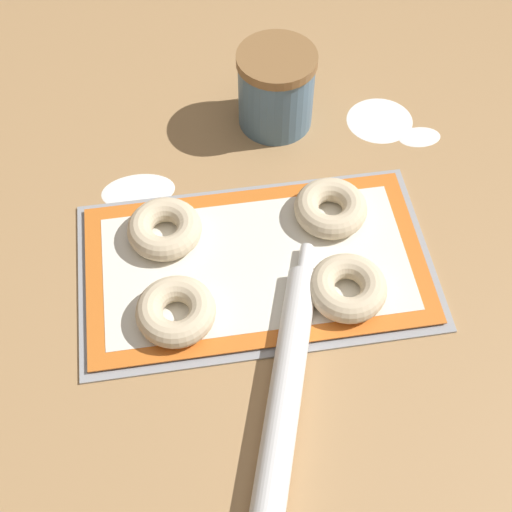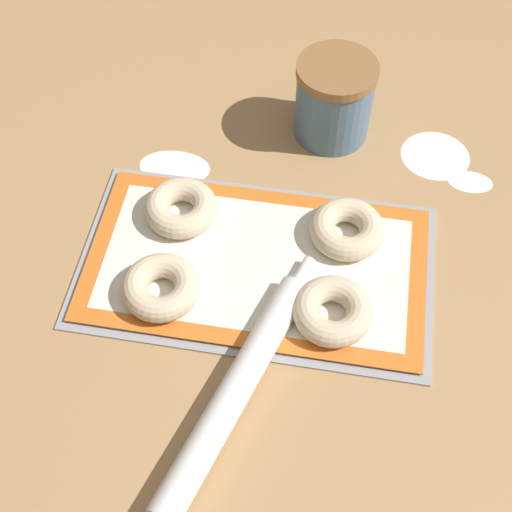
{
  "view_description": "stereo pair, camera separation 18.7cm",
  "coord_description": "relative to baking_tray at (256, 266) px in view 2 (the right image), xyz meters",
  "views": [
    {
      "loc": [
        -0.08,
        -0.59,
        0.89
      ],
      "look_at": [
        0.01,
        -0.0,
        0.03
      ],
      "focal_mm": 50.0,
      "sensor_mm": 36.0,
      "label": 1
    },
    {
      "loc": [
        0.1,
        -0.59,
        0.89
      ],
      "look_at": [
        0.01,
        -0.0,
        0.03
      ],
      "focal_mm": 50.0,
      "sensor_mm": 36.0,
      "label": 2
    }
  ],
  "objects": [
    {
      "name": "flour_patch_far",
      "position": [
        0.32,
        0.22,
        -0.0
      ],
      "size": [
        0.07,
        0.05,
        0.0
      ],
      "color": "white",
      "rests_on": "ground_plane"
    },
    {
      "name": "baking_tray",
      "position": [
        0.0,
        0.0,
        0.0
      ],
      "size": [
        0.53,
        0.31,
        0.01
      ],
      "color": "#93969B",
      "rests_on": "ground_plane"
    },
    {
      "name": "bagel_front_right",
      "position": [
        0.12,
        -0.07,
        0.03
      ],
      "size": [
        0.11,
        0.11,
        0.04
      ],
      "color": "beige",
      "rests_on": "baking_mat"
    },
    {
      "name": "rolling_pin",
      "position": [
        0.01,
        -0.21,
        0.02
      ],
      "size": [
        0.16,
        0.45,
        0.04
      ],
      "color": "silver",
      "rests_on": "ground_plane"
    },
    {
      "name": "bagel_back_left",
      "position": [
        -0.13,
        0.07,
        0.03
      ],
      "size": [
        0.11,
        0.11,
        0.04
      ],
      "color": "beige",
      "rests_on": "baking_mat"
    },
    {
      "name": "flour_patch_side",
      "position": [
        -0.17,
        0.18,
        -0.0
      ],
      "size": [
        0.12,
        0.07,
        0.0
      ],
      "color": "white",
      "rests_on": "ground_plane"
    },
    {
      "name": "flour_patch_near",
      "position": [
        0.26,
        0.27,
        -0.0
      ],
      "size": [
        0.12,
        0.11,
        0.0
      ],
      "color": "white",
      "rests_on": "ground_plane"
    },
    {
      "name": "baking_mat",
      "position": [
        0.0,
        -0.0,
        0.01
      ],
      "size": [
        0.5,
        0.28,
        0.0
      ],
      "color": "orange",
      "rests_on": "baking_tray"
    },
    {
      "name": "flour_canister",
      "position": [
        0.08,
        0.3,
        0.07
      ],
      "size": [
        0.13,
        0.13,
        0.14
      ],
      "color": "slate",
      "rests_on": "ground_plane"
    },
    {
      "name": "ground_plane",
      "position": [
        -0.01,
        0.0,
        -0.0
      ],
      "size": [
        2.8,
        2.8,
        0.0
      ],
      "primitive_type": "plane",
      "color": "#A87F51"
    },
    {
      "name": "bagel_front_left",
      "position": [
        -0.12,
        -0.08,
        0.03
      ],
      "size": [
        0.11,
        0.11,
        0.04
      ],
      "color": "beige",
      "rests_on": "baking_mat"
    },
    {
      "name": "bagel_back_right",
      "position": [
        0.13,
        0.07,
        0.03
      ],
      "size": [
        0.11,
        0.11,
        0.04
      ],
      "color": "beige",
      "rests_on": "baking_mat"
    }
  ]
}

